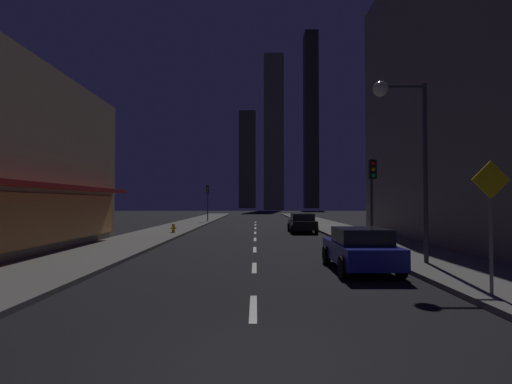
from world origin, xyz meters
TOP-DOWN VIEW (x-y plane):
  - ground_plane at (0.00, 32.00)m, footprint 78.00×136.00m
  - sidewalk_right at (7.00, 32.00)m, footprint 4.00×76.00m
  - sidewalk_left at (-7.00, 32.00)m, footprint 4.00×76.00m
  - lane_marking_center at (0.00, 18.80)m, footprint 0.16×43.80m
  - skyscraper_distant_tall at (-3.39, 148.94)m, footprint 6.60×6.98m
  - skyscraper_distant_mid at (5.39, 110.86)m, footprint 5.80×6.48m
  - skyscraper_distant_short at (21.63, 145.02)m, footprint 5.17×7.33m
  - car_parked_near at (3.60, 7.86)m, footprint 1.98×4.24m
  - car_parked_far at (3.60, 24.29)m, footprint 1.98×4.24m
  - fire_hydrant_far_left at (-5.90, 22.54)m, footprint 0.42×0.30m
  - traffic_light_near_right at (5.50, 12.70)m, footprint 0.32×0.48m
  - traffic_light_far_left at (-5.50, 38.88)m, footprint 0.32×0.48m
  - street_lamp_right at (5.38, 8.65)m, footprint 1.96×0.56m
  - pedestrian_crossing_sign at (5.60, 3.81)m, footprint 0.91×0.08m

SIDE VIEW (x-z plane):
  - ground_plane at x=0.00m, z-range -0.10..0.00m
  - lane_marking_center at x=0.00m, z-range 0.00..0.01m
  - sidewalk_right at x=7.00m, z-range 0.00..0.15m
  - sidewalk_left at x=-7.00m, z-range 0.00..0.15m
  - fire_hydrant_far_left at x=-5.90m, z-range 0.13..0.78m
  - car_parked_near at x=3.60m, z-range 0.02..1.47m
  - car_parked_far at x=3.60m, z-range 0.02..1.47m
  - pedestrian_crossing_sign at x=5.60m, z-range 0.44..3.59m
  - traffic_light_near_right at x=5.50m, z-range 1.09..5.29m
  - traffic_light_far_left at x=-5.50m, z-range 1.09..5.29m
  - street_lamp_right at x=5.38m, z-range 1.78..8.36m
  - skyscraper_distant_tall at x=-3.39m, z-range 0.00..38.66m
  - skyscraper_distant_mid at x=5.39m, z-range 0.00..46.70m
  - skyscraper_distant_short at x=21.63m, z-range 0.00..69.12m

